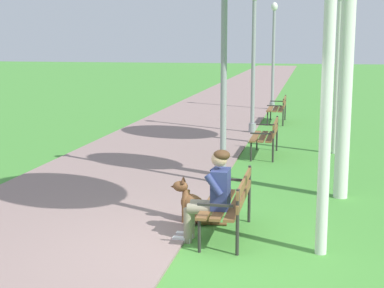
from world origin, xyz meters
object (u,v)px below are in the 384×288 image
object	(u,v)px
park_bench_near	(231,200)
lamp_post_far	(273,55)
park_bench_far	(279,107)
lamp_post_near	(224,56)
person_seated_on_near_bench	(212,192)
dog_brown	(196,207)
lamp_post_mid	(253,60)
park_bench_mid	(267,134)

from	to	relation	value
park_bench_near	lamp_post_far	distance (m)	14.85
park_bench_far	lamp_post_far	world-z (taller)	lamp_post_far
park_bench_near	park_bench_far	world-z (taller)	same
park_bench_far	lamp_post_near	world-z (taller)	lamp_post_near
park_bench_near	lamp_post_near	size ratio (longest dim) A/B	0.33
person_seated_on_near_bench	dog_brown	size ratio (longest dim) A/B	1.50
park_bench_far	lamp_post_mid	world-z (taller)	lamp_post_mid
person_seated_on_near_bench	park_bench_near	bearing A→B (deg)	51.84
park_bench_near	lamp_post_far	world-z (taller)	lamp_post_far
lamp_post_far	lamp_post_mid	bearing A→B (deg)	-91.69
lamp_post_mid	park_bench_near	bearing A→B (deg)	-86.09
park_bench_near	person_seated_on_near_bench	distance (m)	0.38
lamp_post_mid	lamp_post_far	world-z (taller)	lamp_post_mid
park_bench_mid	lamp_post_far	xyz separation A→B (m)	(-0.50, 9.01, 1.57)
park_bench_far	person_seated_on_near_bench	distance (m)	11.58
park_bench_far	lamp_post_far	distance (m)	3.81
park_bench_near	park_bench_mid	world-z (taller)	same
dog_brown	lamp_post_mid	world-z (taller)	lamp_post_mid
lamp_post_near	park_bench_near	bearing A→B (deg)	-79.32
park_bench_mid	dog_brown	world-z (taller)	park_bench_mid
lamp_post_near	lamp_post_far	distance (m)	11.97
park_bench_far	dog_brown	world-z (taller)	park_bench_far
park_bench_far	lamp_post_near	distance (m)	8.73
park_bench_mid	person_seated_on_near_bench	size ratio (longest dim) A/B	1.20
park_bench_near	person_seated_on_near_bench	size ratio (longest dim) A/B	1.20
lamp_post_mid	lamp_post_far	xyz separation A→B (m)	(0.17, 5.80, -0.00)
park_bench_far	lamp_post_near	xyz separation A→B (m)	(-0.52, -8.52, 1.85)
lamp_post_near	person_seated_on_near_bench	bearing A→B (deg)	-84.02
person_seated_on_near_bench	lamp_post_near	world-z (taller)	lamp_post_near
park_bench_mid	park_bench_far	bearing A→B (deg)	90.62
lamp_post_far	person_seated_on_near_bench	bearing A→B (deg)	-89.11
person_seated_on_near_bench	dog_brown	bearing A→B (deg)	116.84
park_bench_far	person_seated_on_near_bench	bearing A→B (deg)	-91.01
lamp_post_far	park_bench_far	bearing A→B (deg)	-82.78
park_bench_mid	lamp_post_far	size ratio (longest dim) A/B	0.37
person_seated_on_near_bench	lamp_post_far	bearing A→B (deg)	90.89
lamp_post_near	lamp_post_mid	bearing A→B (deg)	90.78
park_bench_far	lamp_post_far	bearing A→B (deg)	97.22
park_bench_mid	lamp_post_mid	world-z (taller)	lamp_post_mid
lamp_post_near	park_bench_mid	bearing A→B (deg)	78.80
dog_brown	lamp_post_near	size ratio (longest dim) A/B	0.18
park_bench_mid	dog_brown	bearing A→B (deg)	-96.55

